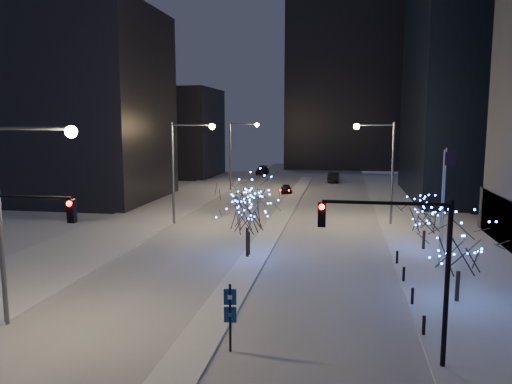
% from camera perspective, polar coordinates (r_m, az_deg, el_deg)
% --- Properties ---
extents(ground, '(160.00, 160.00, 0.00)m').
position_cam_1_polar(ground, '(22.51, -7.81, -18.43)').
color(ground, silver).
rests_on(ground, ground).
extents(road, '(20.00, 130.00, 0.02)m').
position_cam_1_polar(road, '(55.43, 3.24, -2.37)').
color(road, silver).
rests_on(road, ground).
extents(median, '(2.00, 80.00, 0.15)m').
position_cam_1_polar(median, '(50.55, 2.58, -3.31)').
color(median, silver).
rests_on(median, ground).
extents(east_sidewalk, '(10.00, 90.00, 0.15)m').
position_cam_1_polar(east_sidewalk, '(41.32, 21.91, -6.47)').
color(east_sidewalk, silver).
rests_on(east_sidewalk, ground).
extents(west_sidewalk, '(8.00, 90.00, 0.15)m').
position_cam_1_polar(west_sidewalk, '(45.21, -17.10, -5.02)').
color(west_sidewalk, silver).
rests_on(west_sidewalk, ground).
extents(filler_west_near, '(22.00, 18.00, 24.00)m').
position_cam_1_polar(filler_west_near, '(68.41, -20.44, 9.20)').
color(filler_west_near, black).
rests_on(filler_west_near, ground).
extents(filler_west_far, '(18.00, 16.00, 16.00)m').
position_cam_1_polar(filler_west_far, '(94.85, -10.05, 6.70)').
color(filler_west_far, black).
rests_on(filler_west_far, ground).
extents(horizon_block, '(24.00, 14.00, 42.00)m').
position_cam_1_polar(horizon_block, '(111.70, 10.01, 13.56)').
color(horizon_block, black).
rests_on(horizon_block, ground).
extents(street_lamp_w_near, '(4.40, 0.56, 10.00)m').
position_cam_1_polar(street_lamp_w_near, '(26.31, -25.58, -0.42)').
color(street_lamp_w_near, '#595E66').
rests_on(street_lamp_w_near, ground).
extents(street_lamp_w_mid, '(4.40, 0.56, 10.00)m').
position_cam_1_polar(street_lamp_w_mid, '(48.74, -8.34, 3.82)').
color(street_lamp_w_mid, '#595E66').
rests_on(street_lamp_w_mid, ground).
extents(street_lamp_w_far, '(4.40, 0.56, 10.00)m').
position_cam_1_polar(street_lamp_w_far, '(72.86, -2.16, 5.27)').
color(street_lamp_w_far, '#595E66').
rests_on(street_lamp_w_far, ground).
extents(street_lamp_east, '(3.90, 0.56, 10.00)m').
position_cam_1_polar(street_lamp_east, '(49.43, 14.32, 3.66)').
color(street_lamp_east, '#595E66').
rests_on(street_lamp_east, ground).
extents(traffic_signal_west, '(5.26, 0.43, 7.00)m').
position_cam_1_polar(traffic_signal_west, '(24.73, -27.09, -5.11)').
color(traffic_signal_west, black).
rests_on(traffic_signal_west, ground).
extents(traffic_signal_east, '(5.26, 0.43, 7.00)m').
position_cam_1_polar(traffic_signal_east, '(20.99, 16.94, -6.79)').
color(traffic_signal_east, black).
rests_on(traffic_signal_east, ground).
extents(flagpoles, '(1.35, 2.60, 8.00)m').
position_cam_1_polar(flagpoles, '(37.45, 20.70, -0.48)').
color(flagpoles, silver).
rests_on(flagpoles, east_sidewalk).
extents(bollards, '(0.16, 12.16, 0.90)m').
position_cam_1_polar(bollards, '(30.89, 16.96, -10.06)').
color(bollards, black).
rests_on(bollards, east_sidewalk).
extents(car_near, '(2.03, 3.86, 1.25)m').
position_cam_1_polar(car_near, '(70.35, 3.48, 0.36)').
color(car_near, black).
rests_on(car_near, ground).
extents(car_mid, '(1.95, 5.05, 1.64)m').
position_cam_1_polar(car_mid, '(84.30, 8.86, 1.68)').
color(car_mid, black).
rests_on(car_mid, ground).
extents(car_far, '(2.41, 5.40, 1.54)m').
position_cam_1_polar(car_far, '(95.81, 0.74, 2.50)').
color(car_far, '#222227').
rests_on(car_far, ground).
extents(holiday_tree_median_near, '(5.97, 5.97, 6.32)m').
position_cam_1_polar(holiday_tree_median_near, '(36.24, -1.02, -1.20)').
color(holiday_tree_median_near, black).
rests_on(holiday_tree_median_near, median).
extents(holiday_tree_median_far, '(4.13, 4.13, 4.76)m').
position_cam_1_polar(holiday_tree_median_far, '(36.92, -0.85, -2.51)').
color(holiday_tree_median_far, black).
rests_on(holiday_tree_median_far, median).
extents(holiday_tree_plaza_near, '(4.81, 4.81, 5.01)m').
position_cam_1_polar(holiday_tree_plaza_near, '(29.56, 22.28, -5.59)').
color(holiday_tree_plaza_near, black).
rests_on(holiday_tree_plaza_near, east_sidewalk).
extents(holiday_tree_plaza_far, '(4.57, 4.57, 4.40)m').
position_cam_1_polar(holiday_tree_plaza_far, '(40.78, 18.75, -2.37)').
color(holiday_tree_plaza_far, black).
rests_on(holiday_tree_plaza_far, east_sidewalk).
extents(wayfinding_sign, '(0.55, 0.13, 3.08)m').
position_cam_1_polar(wayfinding_sign, '(22.23, -2.97, -13.39)').
color(wayfinding_sign, black).
rests_on(wayfinding_sign, ground).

